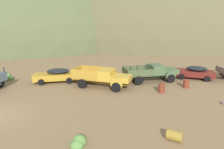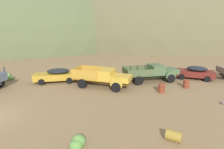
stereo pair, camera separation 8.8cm
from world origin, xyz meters
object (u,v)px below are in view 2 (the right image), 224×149
Objects in this scene: truck_weathered_green at (155,72)px; oil_drum_spare at (186,84)px; oil_drum_tipped at (174,136)px; car_mustard at (55,75)px; car_oxblood at (193,72)px; oil_drum_foreground at (161,88)px; truck_faded_yellow at (106,78)px.

truck_weathered_green is 7.47× the size of oil_drum_spare.
car_mustard is at bearing 131.58° from oil_drum_tipped.
oil_drum_tipped is (-6.38, -12.39, -0.53)m from car_oxblood.
oil_drum_foreground is (-0.20, -3.89, -0.57)m from truck_weathered_green.
truck_faded_yellow is at bearing -170.34° from truck_weathered_green.
oil_drum_foreground is (5.36, -1.64, -0.58)m from truck_faded_yellow.
car_mustard is 0.83× the size of truck_faded_yellow.
truck_weathered_green reaches higher than truck_faded_yellow.
car_mustard is at bearing 24.67° from car_oxblood.
car_oxblood is 6.94m from oil_drum_foreground.
truck_faded_yellow is 6.00m from truck_weathered_green.
oil_drum_foreground is at bearing 2.03° from truck_faded_yellow.
truck_weathered_green reaches higher than oil_drum_foreground.
truck_faded_yellow is at bearing 177.74° from oil_drum_spare.
truck_weathered_green is 6.49× the size of oil_drum_tipped.
oil_drum_spare is at bearing 64.61° from oil_drum_tipped.
car_mustard and car_oxblood have the same top height.
truck_faded_yellow is at bearing 152.28° from car_mustard.
car_oxblood is (10.39, 3.12, -0.20)m from truck_faded_yellow.
truck_weathered_green is 3.93m from oil_drum_foreground.
oil_drum_tipped is at bearing -100.04° from oil_drum_foreground.
oil_drum_tipped is (9.82, -11.06, -0.53)m from car_mustard.
car_oxblood reaches higher than oil_drum_spare.
oil_drum_tipped is at bearing 121.00° from car_mustard.
oil_drum_spare reaches higher than oil_drum_tipped.
oil_drum_foreground is (-5.03, -4.76, -0.38)m from car_oxblood.
oil_drum_spare is (2.69, -2.57, -0.57)m from truck_weathered_green.
truck_faded_yellow reaches higher than car_oxblood.
car_oxblood reaches higher than oil_drum_foreground.
truck_faded_yellow is (5.81, -1.79, 0.20)m from car_mustard.
oil_drum_spare is 3.18m from oil_drum_foreground.
oil_drum_spare is 9.90m from oil_drum_tipped.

